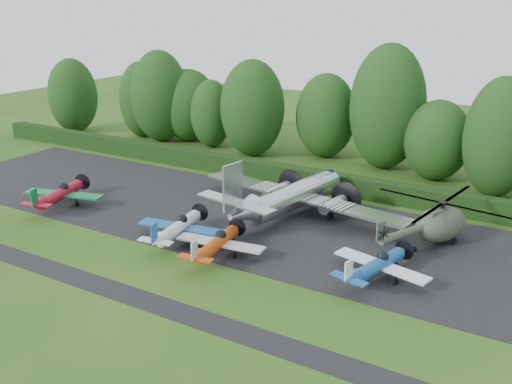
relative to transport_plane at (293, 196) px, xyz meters
The scene contains 20 objects.
ground 13.41m from the transport_plane, 107.38° to the right, with size 160.00×160.00×0.00m, color #274914.
apron 5.16m from the transport_plane, 146.09° to the right, with size 70.00×18.00×0.01m, color black.
taxiway_verge 19.18m from the transport_plane, 101.99° to the right, with size 70.00×2.00×0.00m, color black.
hedgerow 9.44m from the transport_plane, 115.43° to the left, with size 90.00×1.60×2.00m, color black.
transport_plane is the anchor object (origin of this frame).
light_plane_red 22.19m from the transport_plane, 156.17° to the right, with size 7.92×8.33×3.04m.
light_plane_white 11.17m from the transport_plane, 119.40° to the right, with size 7.58×7.97×2.91m.
light_plane_orange 10.71m from the transport_plane, 95.43° to the right, with size 7.22×7.59×2.77m.
light_plane_blue 13.52m from the transport_plane, 36.38° to the right, with size 7.28×7.66×2.80m.
helicopter 13.09m from the transport_plane, ahead, with size 11.17×13.08×3.60m.
tree_1 21.63m from the transport_plane, 106.32° to the left, with size 7.42×7.42×10.44m.
tree_2 27.48m from the transport_plane, 140.39° to the left, with size 5.53×5.53×8.99m.
tree_4 20.02m from the transport_plane, 65.54° to the left, with size 7.08×7.08×8.80m.
tree_5 46.32m from the transport_plane, 161.57° to the left, with size 7.09×7.09×10.79m.
tree_6 22.22m from the transport_plane, 130.63° to the left, with size 8.01×8.01×12.03m.
tree_8 21.69m from the transport_plane, 46.15° to the left, with size 6.90×6.90×12.06m.
tree_9 33.83m from the transport_plane, 150.13° to the left, with size 7.93×7.93×12.47m.
tree_10 37.46m from the transport_plane, 152.40° to the left, with size 6.00×6.00×10.69m.
tree_11 20.32m from the transport_plane, 84.22° to the left, with size 8.63×8.63×14.39m.
tree_12 32.14m from the transport_plane, 143.89° to the left, with size 8.07×8.07×9.91m.
Camera 1 is at (25.98, -30.96, 19.06)m, focal length 40.00 mm.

